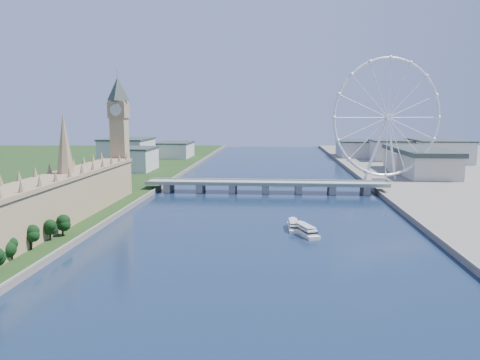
# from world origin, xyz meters

# --- Properties ---
(parliament_range) EXTENTS (24.00, 200.00, 70.00)m
(parliament_range) POSITION_xyz_m (-128.00, 170.00, 18.48)
(parliament_range) COLOR tan
(parliament_range) RESTS_ON ground
(big_ben) EXTENTS (20.02, 20.02, 110.00)m
(big_ben) POSITION_xyz_m (-128.00, 278.00, 66.57)
(big_ben) COLOR tan
(big_ben) RESTS_ON ground
(westminster_bridge) EXTENTS (220.00, 22.00, 9.50)m
(westminster_bridge) POSITION_xyz_m (0.00, 300.00, 6.63)
(westminster_bridge) COLOR gray
(westminster_bridge) RESTS_ON ground
(london_eye) EXTENTS (113.60, 39.12, 124.30)m
(london_eye) POSITION_xyz_m (119.98, 355.08, 67.52)
(london_eye) COLOR silver
(london_eye) RESTS_ON ground
(county_hall) EXTENTS (54.00, 144.00, 35.00)m
(county_hall) POSITION_xyz_m (175.00, 430.00, 0.00)
(county_hall) COLOR beige
(county_hall) RESTS_ON ground
(city_skyline) EXTENTS (505.00, 280.00, 32.00)m
(city_skyline) POSITION_xyz_m (39.22, 560.08, 16.96)
(city_skyline) COLOR beige
(city_skyline) RESTS_ON ground
(tour_boat_near) EXTENTS (7.78, 27.19, 5.93)m
(tour_boat_near) POSITION_xyz_m (20.83, 164.85, 0.00)
(tour_boat_near) COLOR white
(tour_boat_near) RESTS_ON ground
(tour_boat_far) EXTENTS (18.07, 30.42, 6.57)m
(tour_boat_far) POSITION_xyz_m (27.43, 151.54, 0.00)
(tour_boat_far) COLOR silver
(tour_boat_far) RESTS_ON ground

